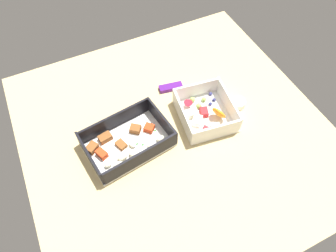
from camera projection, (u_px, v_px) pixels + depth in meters
table_surface at (175, 132)px, 84.22cm from camera, size 80.00×80.00×2.00cm
pasta_container at (127, 142)px, 79.18cm from camera, size 23.30×17.00×5.63cm
fruit_bowl at (205, 113)px, 84.42cm from camera, size 16.18×17.53×5.62cm
candy_bar at (171, 87)px, 91.42cm from camera, size 7.31×3.57×1.20cm
paper_cup_liner at (239, 104)px, 87.42cm from camera, size 4.00×4.00×1.86cm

